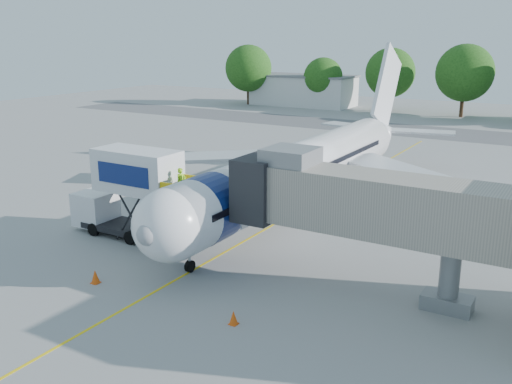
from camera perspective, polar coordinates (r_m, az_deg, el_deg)
The scene contains 14 objects.
ground at distance 37.67m, azimuth 2.17°, elevation -3.06°, with size 160.00×160.00×0.00m, color gray.
guidance_line at distance 37.67m, azimuth 2.17°, elevation -3.05°, with size 0.15×70.00×0.01m, color yellow.
taxiway_strip at distance 76.29m, azimuth 17.59°, elevation 5.68°, with size 120.00×10.00×0.01m, color #59595B.
aircraft at distance 40.42m, azimuth 5.02°, elevation 2.51°, with size 34.17×37.73×11.35m.
jet_bridge at distance 27.11m, azimuth 9.98°, elevation -1.06°, with size 13.90×3.20×6.60m.
catering_hiloader at distance 34.99m, azimuth -12.46°, elevation -0.15°, with size 8.50×2.44×5.50m.
ground_tug at distance 27.11m, azimuth -18.49°, elevation -9.69°, with size 3.98×2.48×1.49m.
safety_cone_a at distance 24.86m, azimuth -2.26°, elevation -12.46°, with size 0.40×0.40×0.63m.
safety_cone_b at distance 29.70m, azimuth -15.77°, elevation -8.16°, with size 0.44×0.44×0.70m.
outbuilding_left at distance 102.33m, azimuth 4.63°, elevation 10.14°, with size 18.40×8.40×5.30m.
tree_a at distance 102.97m, azimuth -0.76°, elevation 12.27°, with size 8.18×8.18×10.43m.
tree_b at distance 98.61m, azimuth 6.72°, elevation 11.31°, with size 6.61×6.61×8.42m.
tree_c at distance 96.06m, azimuth 13.27°, elevation 11.52°, with size 7.92×7.92×10.10m.
tree_d at distance 91.80m, azimuth 20.16°, elevation 11.12°, with size 8.48×8.48×10.81m.
Camera 1 is at (17.08, -31.40, 11.90)m, focal length 40.00 mm.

